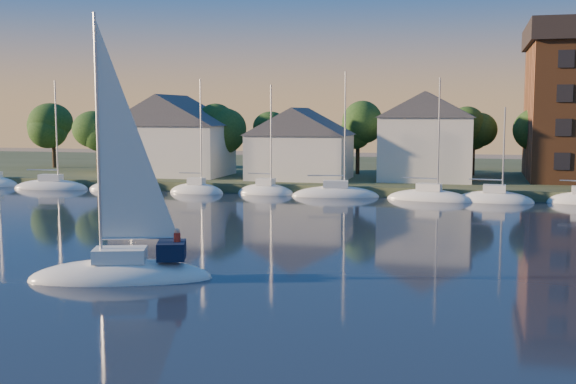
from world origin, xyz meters
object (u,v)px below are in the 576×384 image
(clubhouse_west, at_px, (172,134))
(clubhouse_centre, at_px, (300,143))
(clubhouse_east, at_px, (427,135))
(hero_sailboat, at_px, (123,268))

(clubhouse_west, height_order, clubhouse_centre, clubhouse_west)
(clubhouse_west, distance_m, clubhouse_east, 30.02)
(clubhouse_west, relative_size, clubhouse_centre, 1.18)
(clubhouse_west, xyz_separation_m, hero_sailboat, (17.91, -47.43, -5.33))
(clubhouse_east, bearing_deg, clubhouse_west, -178.09)
(clubhouse_west, relative_size, clubhouse_east, 1.30)
(hero_sailboat, bearing_deg, clubhouse_centre, -106.66)
(clubhouse_east, height_order, hero_sailboat, hero_sailboat)
(clubhouse_west, xyz_separation_m, clubhouse_east, (30.00, 1.00, 0.07))
(clubhouse_centre, height_order, clubhouse_east, clubhouse_east)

